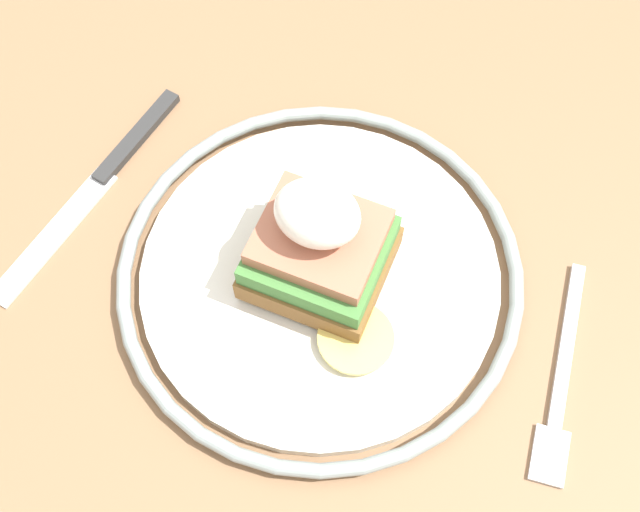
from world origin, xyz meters
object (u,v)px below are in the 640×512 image
at_px(sandwich, 320,246).
at_px(fork, 561,381).
at_px(knife, 105,175).
at_px(plate, 320,274).

bearing_deg(sandwich, fork, 176.87).
height_order(fork, knife, knife).
relative_size(plate, fork, 1.80).
height_order(plate, sandwich, sandwich).
xyz_separation_m(plate, sandwich, (0.00, -0.00, 0.04)).
relative_size(plate, knife, 1.36).
bearing_deg(knife, fork, 176.00).
xyz_separation_m(sandwich, fork, (-0.18, 0.01, -0.04)).
relative_size(fork, knife, 0.75).
distance_m(plate, sandwich, 0.04).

